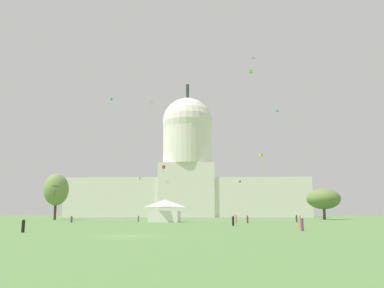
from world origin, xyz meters
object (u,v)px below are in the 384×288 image
person_navy_near_tent (297,219)px  kite_orange_high (152,105)px  tree_west_mid (56,190)px  capitol_building (187,175)px  kite_violet_mid (148,154)px  person_maroon_front_center (247,220)px  kite_lime_high (251,72)px  person_black_front_left (23,226)px  person_denim_edge_east (71,220)px  person_black_back_center (233,221)px  person_orange_deep_crowd (300,223)px  person_purple_mid_center (302,224)px  person_tan_aisle_center (236,219)px  person_denim_near_tree_west (138,219)px  kite_green_high (111,99)px  kite_turquoise_low (240,182)px  event_tent (165,211)px  kite_pink_high (254,59)px  kite_white_low (139,178)px  kite_blue_low (166,183)px  kite_cyan_high (278,112)px  kite_black_low (54,188)px  tree_east_mid (323,199)px  kite_gold_low (261,156)px

person_navy_near_tent → kite_orange_high: bearing=-146.0°
tree_west_mid → person_navy_near_tent: bearing=-24.2°
capitol_building → kite_violet_mid: 53.71m
person_maroon_front_center → kite_lime_high: bearing=-144.3°
person_black_front_left → person_maroon_front_center: 49.86m
person_denim_edge_east → person_black_back_center: 39.79m
person_black_front_left → person_orange_deep_crowd: bearing=-157.9°
person_maroon_front_center → kite_lime_high: size_ratio=0.42×
person_purple_mid_center → kite_orange_high: (-28.71, 75.32, 34.99)m
person_black_front_left → person_tan_aisle_center: (24.67, 42.70, 0.11)m
person_orange_deep_crowd → person_tan_aisle_center: 34.47m
person_orange_deep_crowd → person_denim_near_tree_west: person_orange_deep_crowd is taller
tree_west_mid → kite_orange_high: kite_orange_high is taller
person_black_back_center → kite_green_high: size_ratio=1.77×
kite_green_high → kite_turquoise_low: kite_green_high is taller
kite_turquoise_low → capitol_building: bearing=-77.4°
person_orange_deep_crowd → kite_orange_high: bearing=-137.6°
event_tent → kite_pink_high: (21.57, 3.31, 37.52)m
event_tent → kite_white_low: bearing=-144.3°
person_denim_edge_east → kite_lime_high: (42.53, 29.33, 43.43)m
kite_blue_low → kite_cyan_high: size_ratio=0.40×
person_black_back_center → person_tan_aisle_center: bearing=-28.4°
kite_white_low → kite_black_low: bearing=39.7°
tree_east_mid → kite_violet_mid: size_ratio=8.27×
kite_white_low → kite_lime_high: (28.36, 27.12, 34.37)m
kite_white_low → kite_pink_high: (27.00, 6.94, 30.34)m
person_denim_edge_east → kite_black_low: 16.79m
kite_lime_high → kite_blue_low: bearing=143.8°
person_denim_near_tree_west → person_navy_near_tent: 36.15m
kite_gold_low → event_tent: bearing=-40.1°
person_black_front_left → kite_violet_mid: kite_violet_mid is taller
person_tan_aisle_center → kite_orange_high: size_ratio=0.42×
person_navy_near_tent → kite_violet_mid: (-44.75, 74.07, 25.49)m
kite_orange_high → person_black_back_center: bearing=94.8°
person_black_front_left → kite_blue_low: kite_blue_low is taller
event_tent → kite_black_low: kite_black_low is taller
person_black_back_center → kite_black_low: size_ratio=0.68×
event_tent → person_purple_mid_center: event_tent is taller
event_tent → kite_violet_mid: bearing=103.9°
tree_east_mid → person_orange_deep_crowd: (-25.33, -82.18, -5.83)m
event_tent → person_denim_edge_east: (-19.61, -5.84, -1.89)m
person_purple_mid_center → person_maroon_front_center: (-2.91, 36.77, -0.01)m
person_denim_near_tree_west → kite_lime_high: (29.38, 21.19, 43.33)m
person_purple_mid_center → person_tan_aisle_center: size_ratio=0.92×
person_maroon_front_center → kite_lime_high: (4.94, 32.95, 43.36)m
kite_pink_high → person_black_front_left: bearing=-123.4°
person_orange_deep_crowd → kite_orange_high: (-29.32, 71.71, 34.95)m
person_tan_aisle_center → kite_green_high: bearing=8.9°
kite_gold_low → kite_lime_high: size_ratio=1.06×
person_black_front_left → person_orange_deep_crowd: 31.78m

